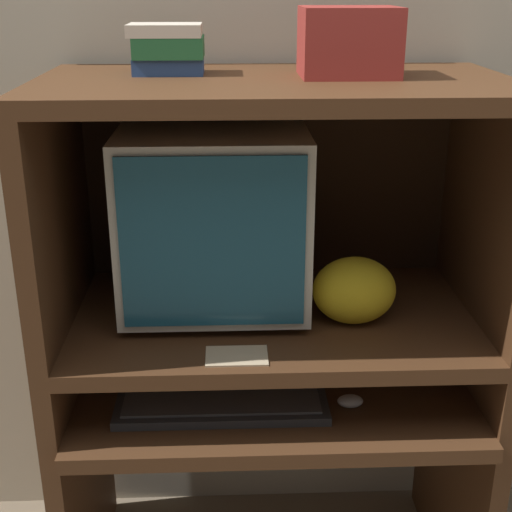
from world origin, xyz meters
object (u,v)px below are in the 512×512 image
snack_bag (354,290)px  book_stack (168,48)px  storage_box (349,42)px  mouse (350,401)px  keyboard (222,403)px  crt_monitor (214,217)px

snack_bag → book_stack: book_stack is taller
storage_box → mouse: bearing=-84.3°
book_stack → storage_box: (0.38, -0.05, 0.02)m
keyboard → storage_box: size_ratio=2.39×
mouse → keyboard: bearing=178.7°
mouse → snack_bag: snack_bag is taller
crt_monitor → storage_box: (0.29, -0.03, 0.39)m
crt_monitor → book_stack: (-0.09, 0.02, 0.37)m
keyboard → mouse: same height
mouse → storage_box: size_ratio=0.30×
snack_bag → keyboard: bearing=-166.7°
crt_monitor → mouse: size_ratio=7.21×
keyboard → storage_box: storage_box is taller
storage_box → book_stack: bearing=171.9°
crt_monitor → keyboard: 0.42m
crt_monitor → keyboard: bearing=-86.1°
mouse → snack_bag: bearing=82.6°
crt_monitor → mouse: crt_monitor is taller
snack_bag → book_stack: 0.67m
snack_bag → book_stack: bearing=162.2°
keyboard → book_stack: 0.79m
book_stack → storage_box: storage_box is taller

